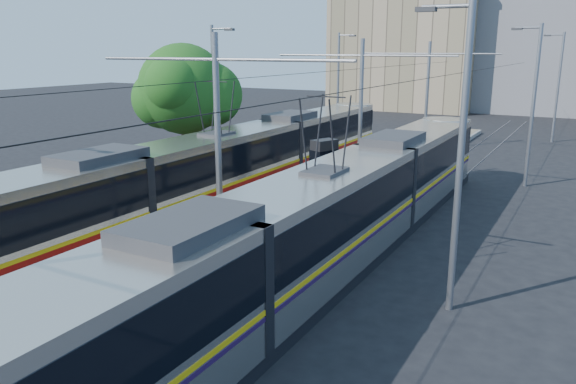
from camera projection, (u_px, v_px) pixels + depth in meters
The scene contains 13 objects.
ground at pixel (1, 380), 11.88m from camera, with size 160.00×160.00×0.00m, color black.
platform at pixel (334, 195), 26.25m from camera, with size 4.00×50.00×0.30m, color gray.
tactile_strip_left at pixel (307, 189), 26.89m from camera, with size 0.70×50.00×0.01m, color gray.
tactile_strip_right at pixel (363, 196), 25.52m from camera, with size 0.70×50.00×0.01m, color gray.
rails at pixel (334, 198), 26.28m from camera, with size 8.71×70.00×0.03m.
tram_left at pixel (218, 172), 24.03m from camera, with size 2.43×32.26×5.50m.
tram_right at pixel (324, 220), 16.74m from camera, with size 2.43×31.08×5.50m.
catenary at pixel (307, 107), 22.75m from camera, with size 9.20×70.00×7.00m.
street_lamps at pixel (368, 102), 28.63m from camera, with size 15.18×38.22×8.00m.
shelter at pixel (324, 167), 25.28m from camera, with size 1.10×1.35×2.59m.
tree at pixel (191, 91), 27.63m from camera, with size 4.89×4.52×7.10m.
building_left at pixel (410, 47), 65.66m from camera, with size 16.32×12.24×14.10m.
building_centre at pixel (565, 31), 61.11m from camera, with size 18.36×14.28×17.39m.
Camera 1 is at (10.44, -6.24, 6.81)m, focal length 35.00 mm.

